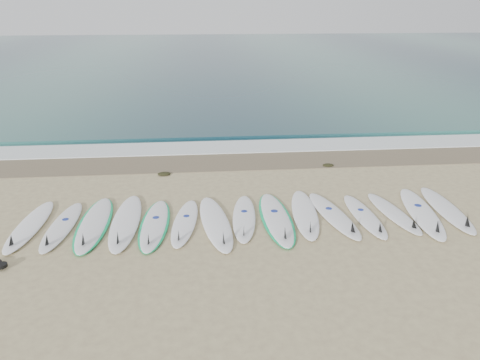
{
  "coord_description": "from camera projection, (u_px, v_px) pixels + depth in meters",
  "views": [
    {
      "loc": [
        -1.0,
        -9.34,
        4.59
      ],
      "look_at": [
        -0.0,
        1.46,
        0.4
      ],
      "focal_mm": 35.0,
      "sensor_mm": 36.0,
      "label": 1
    }
  ],
  "objects": [
    {
      "name": "surfboard_7",
      "position": [
        244.0,
        218.0,
        10.38
      ],
      "size": [
        0.76,
        2.49,
        0.31
      ],
      "rotation": [
        0.0,
        0.0,
        -0.11
      ],
      "color": "white",
      "rests_on": "ground"
    },
    {
      "name": "foam_band",
      "position": [
        229.0,
        147.0,
        15.51
      ],
      "size": [
        120.0,
        1.4,
        0.04
      ],
      "primitive_type": "cube",
      "color": "silver",
      "rests_on": "ground"
    },
    {
      "name": "surfboard_0",
      "position": [
        29.0,
        226.0,
        10.0
      ],
      "size": [
        0.66,
        2.58,
        0.33
      ],
      "rotation": [
        0.0,
        0.0,
        -0.05
      ],
      "color": "white",
      "rests_on": "ground"
    },
    {
      "name": "surfboard_4",
      "position": [
        154.0,
        225.0,
        10.09
      ],
      "size": [
        0.73,
        2.59,
        0.33
      ],
      "rotation": [
        0.0,
        0.0,
        -0.04
      ],
      "color": "white",
      "rests_on": "ground"
    },
    {
      "name": "surfboard_8",
      "position": [
        277.0,
        219.0,
        10.37
      ],
      "size": [
        0.7,
        2.81,
        0.36
      ],
      "rotation": [
        0.0,
        0.0,
        0.01
      ],
      "color": "white",
      "rests_on": "ground"
    },
    {
      "name": "seaweed_far",
      "position": [
        328.0,
        165.0,
        13.79
      ],
      "size": [
        0.33,
        0.26,
        0.06
      ],
      "primitive_type": "ellipsoid",
      "color": "black",
      "rests_on": "ground"
    },
    {
      "name": "wave_crest",
      "position": [
        226.0,
        134.0,
        16.9
      ],
      "size": [
        120.0,
        1.0,
        0.1
      ],
      "primitive_type": "cube",
      "color": "#1F4C4E",
      "rests_on": "ground"
    },
    {
      "name": "surfboard_11",
      "position": [
        365.0,
        216.0,
        10.48
      ],
      "size": [
        0.57,
        2.38,
        0.3
      ],
      "rotation": [
        0.0,
        0.0,
        0.03
      ],
      "color": "white",
      "rests_on": "ground"
    },
    {
      "name": "surfboard_13",
      "position": [
        422.0,
        213.0,
        10.61
      ],
      "size": [
        1.01,
        2.9,
        0.36
      ],
      "rotation": [
        0.0,
        0.0,
        -0.15
      ],
      "color": "white",
      "rests_on": "ground"
    },
    {
      "name": "seaweed_near",
      "position": [
        164.0,
        174.0,
        13.09
      ],
      "size": [
        0.36,
        0.28,
        0.07
      ],
      "primitive_type": "ellipsoid",
      "color": "black",
      "rests_on": "ground"
    },
    {
      "name": "ocean",
      "position": [
        207.0,
        56.0,
        40.6
      ],
      "size": [
        120.0,
        55.0,
        0.03
      ],
      "primitive_type": "cube",
      "color": "#1F4C4E",
      "rests_on": "ground"
    },
    {
      "name": "surfboard_5",
      "position": [
        184.0,
        223.0,
        10.16
      ],
      "size": [
        0.78,
        2.41,
        0.3
      ],
      "rotation": [
        0.0,
        0.0,
        -0.12
      ],
      "color": "white",
      "rests_on": "ground"
    },
    {
      "name": "wet_sand_band",
      "position": [
        232.0,
        161.0,
        14.22
      ],
      "size": [
        120.0,
        1.8,
        0.01
      ],
      "primitive_type": "cube",
      "color": "brown",
      "rests_on": "ground"
    },
    {
      "name": "surfboard_12",
      "position": [
        394.0,
        213.0,
        10.62
      ],
      "size": [
        0.75,
        2.36,
        0.3
      ],
      "rotation": [
        0.0,
        0.0,
        0.12
      ],
      "color": "white",
      "rests_on": "ground"
    },
    {
      "name": "surfboard_3",
      "position": [
        125.0,
        222.0,
        10.16
      ],
      "size": [
        0.61,
        2.89,
        0.37
      ],
      "rotation": [
        0.0,
        0.0,
        -0.0
      ],
      "color": "white",
      "rests_on": "ground"
    },
    {
      "name": "surfboard_9",
      "position": [
        305.0,
        214.0,
        10.57
      ],
      "size": [
        0.84,
        2.72,
        0.34
      ],
      "rotation": [
        0.0,
        0.0,
        -0.11
      ],
      "color": "white",
      "rests_on": "ground"
    },
    {
      "name": "surfboard_2",
      "position": [
        94.0,
        224.0,
        10.12
      ],
      "size": [
        0.67,
        2.79,
        0.35
      ],
      "rotation": [
        0.0,
        0.0,
        -0.0
      ],
      "color": "white",
      "rests_on": "ground"
    },
    {
      "name": "surfboard_1",
      "position": [
        61.0,
        227.0,
        9.99
      ],
      "size": [
        0.64,
        2.46,
        0.31
      ],
      "rotation": [
        0.0,
        0.0,
        -0.06
      ],
      "color": "white",
      "rests_on": "ground"
    },
    {
      "name": "surfboard_14",
      "position": [
        448.0,
        210.0,
        10.79
      ],
      "size": [
        0.71,
        2.69,
        0.34
      ],
      "rotation": [
        0.0,
        0.0,
        -0.06
      ],
      "color": "white",
      "rests_on": "ground"
    },
    {
      "name": "surfboard_6",
      "position": [
        216.0,
        223.0,
        10.13
      ],
      "size": [
        0.9,
        2.85,
        0.36
      ],
      "rotation": [
        0.0,
        0.0,
        0.12
      ],
      "color": "white",
      "rests_on": "ground"
    },
    {
      "name": "surfboard_10",
      "position": [
        335.0,
        216.0,
        10.51
      ],
      "size": [
        0.91,
        2.63,
        0.33
      ],
      "rotation": [
        0.0,
        0.0,
        0.15
      ],
      "color": "white",
      "rests_on": "ground"
    },
    {
      "name": "ground",
      "position": [
        246.0,
        220.0,
        10.41
      ],
      "size": [
        120.0,
        120.0,
        0.0
      ],
      "primitive_type": "plane",
      "color": "tan"
    }
  ]
}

